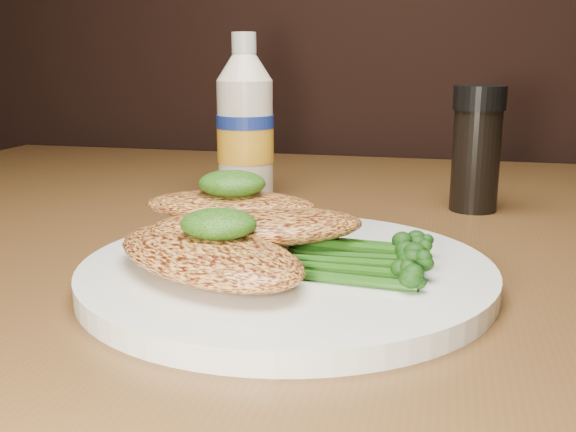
# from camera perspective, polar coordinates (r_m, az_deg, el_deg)

# --- Properties ---
(plate) EXTENTS (0.27, 0.27, 0.01)m
(plate) POSITION_cam_1_polar(r_m,az_deg,el_deg) (0.43, -0.08, -4.86)
(plate) COLOR white
(plate) RESTS_ON dining_table
(chicken_front) EXTENTS (0.17, 0.15, 0.02)m
(chicken_front) POSITION_cam_1_polar(r_m,az_deg,el_deg) (0.41, -6.90, -3.30)
(chicken_front) COLOR #E79A49
(chicken_front) RESTS_ON plate
(chicken_mid) EXTENTS (0.16, 0.12, 0.02)m
(chicken_mid) POSITION_cam_1_polar(r_m,az_deg,el_deg) (0.44, -2.64, -0.88)
(chicken_mid) COLOR #E79A49
(chicken_mid) RESTS_ON plate
(chicken_back) EXTENTS (0.13, 0.07, 0.02)m
(chicken_back) POSITION_cam_1_polar(r_m,az_deg,el_deg) (0.47, -4.97, 0.91)
(chicken_back) COLOR #E79A49
(chicken_back) RESTS_ON plate
(pesto_front) EXTENTS (0.06, 0.05, 0.02)m
(pesto_front) POSITION_cam_1_polar(r_m,az_deg,el_deg) (0.41, -5.99, -0.67)
(pesto_front) COLOR black
(pesto_front) RESTS_ON chicken_front
(pesto_back) EXTENTS (0.06, 0.06, 0.02)m
(pesto_back) POSITION_cam_1_polar(r_m,az_deg,el_deg) (0.47, -4.84, 2.80)
(pesto_back) COLOR black
(pesto_back) RESTS_ON chicken_back
(broccolini_bundle) EXTENTS (0.15, 0.12, 0.02)m
(broccolini_bundle) POSITION_cam_1_polar(r_m,az_deg,el_deg) (0.42, 5.03, -3.02)
(broccolini_bundle) COLOR #205312
(broccolini_bundle) RESTS_ON plate
(mayo_bottle) EXTENTS (0.07, 0.07, 0.17)m
(mayo_bottle) POSITION_cam_1_polar(r_m,az_deg,el_deg) (0.69, -3.71, 8.56)
(mayo_bottle) COLOR white
(mayo_bottle) RESTS_ON dining_table
(pepper_grinder) EXTENTS (0.05, 0.05, 0.12)m
(pepper_grinder) POSITION_cam_1_polar(r_m,az_deg,el_deg) (0.65, 15.87, 5.54)
(pepper_grinder) COLOR black
(pepper_grinder) RESTS_ON dining_table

